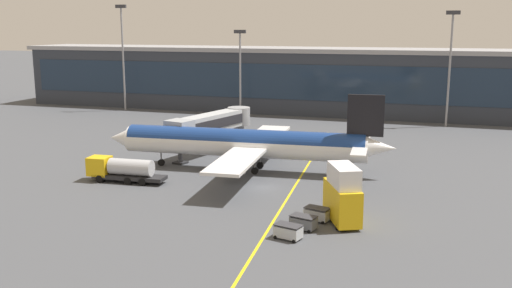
{
  "coord_description": "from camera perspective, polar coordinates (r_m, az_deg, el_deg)",
  "views": [
    {
      "loc": [
        21.53,
        -68.76,
        20.55
      ],
      "look_at": [
        -2.59,
        5.76,
        4.5
      ],
      "focal_mm": 40.25,
      "sensor_mm": 36.0,
      "label": 1
    }
  ],
  "objects": [
    {
      "name": "fuel_tanker",
      "position": [
        79.36,
        -13.24,
        -2.44
      ],
      "size": [
        10.94,
        3.21,
        3.25
      ],
      "color": "#232326",
      "rests_on": "ground_plane"
    },
    {
      "name": "apron_light_mast_0",
      "position": [
        146.29,
        -13.1,
        9.08
      ],
      "size": [
        2.8,
        0.5,
        25.79
      ],
      "color": "gray",
      "rests_on": "ground_plane"
    },
    {
      "name": "apron_lead_in_line",
      "position": [
        75.74,
        3.89,
        -4.19
      ],
      "size": [
        6.94,
        79.75,
        0.01
      ],
      "primitive_type": "cube",
      "rotation": [
        0.0,
        0.0,
        0.08
      ],
      "color": "yellow",
      "rests_on": "ground_plane"
    },
    {
      "name": "catering_lift",
      "position": [
        61.75,
        8.6,
        -5.0
      ],
      "size": [
        5.18,
        7.21,
        6.3
      ],
      "color": "yellow",
      "rests_on": "ground_plane"
    },
    {
      "name": "jet_bridge",
      "position": [
        94.24,
        -4.24,
        2.1
      ],
      "size": [
        8.07,
        19.52,
        6.79
      ],
      "color": "#B2B7BC",
      "rests_on": "ground_plane"
    },
    {
      "name": "baggage_cart_0",
      "position": [
        57.21,
        3.22,
        -8.65
      ],
      "size": [
        2.95,
        2.18,
        1.48
      ],
      "color": "#B2B7BC",
      "rests_on": "ground_plane"
    },
    {
      "name": "apron_light_mast_1",
      "position": [
        125.64,
        18.74,
        7.93
      ],
      "size": [
        2.8,
        0.5,
        23.77
      ],
      "color": "gray",
      "rests_on": "ground_plane"
    },
    {
      "name": "main_airliner",
      "position": [
        82.63,
        -1.09,
        0.09
      ],
      "size": [
        42.65,
        33.88,
        11.56
      ],
      "color": "white",
      "rests_on": "ground_plane"
    },
    {
      "name": "ground_plane",
      "position": [
        74.93,
        0.53,
        -4.34
      ],
      "size": [
        700.0,
        700.0,
        0.0
      ],
      "primitive_type": "plane",
      "color": "#47494F"
    },
    {
      "name": "baggage_cart_2",
      "position": [
        62.57,
        6.11,
        -6.91
      ],
      "size": [
        2.95,
        2.18,
        1.48
      ],
      "color": "#B2B7BC",
      "rests_on": "ground_plane"
    },
    {
      "name": "apron_light_mast_2",
      "position": [
        133.38,
        -1.59,
        7.83
      ],
      "size": [
        2.8,
        0.5,
        19.86
      ],
      "color": "gray",
      "rests_on": "ground_plane"
    },
    {
      "name": "terminal_building",
      "position": [
        140.86,
        6.35,
        6.31
      ],
      "size": [
        155.92,
        17.33,
        15.55
      ],
      "color": "#2D333D",
      "rests_on": "ground_plane"
    },
    {
      "name": "baggage_cart_1",
      "position": [
        59.86,
        4.73,
        -7.74
      ],
      "size": [
        2.95,
        2.18,
        1.48
      ],
      "color": "#595B60",
      "rests_on": "ground_plane"
    }
  ]
}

